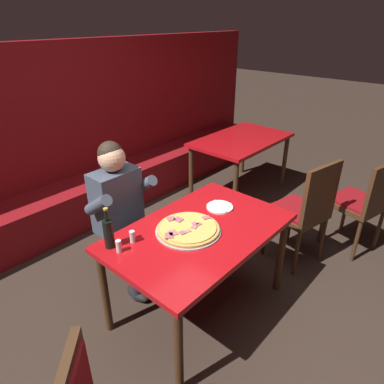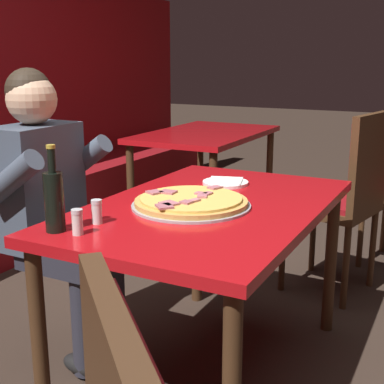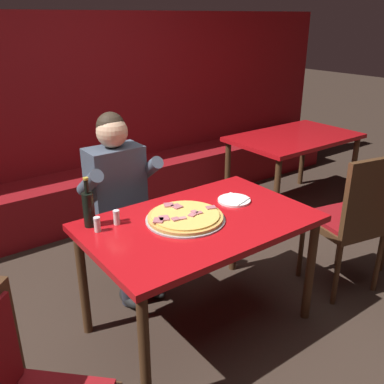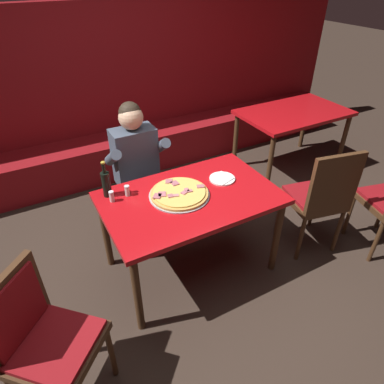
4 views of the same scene
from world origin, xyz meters
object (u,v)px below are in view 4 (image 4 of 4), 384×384
object	(u,v)px
dining_chair_side_aisle	(41,336)
pizza	(179,193)
dining_chair_far_left	(321,194)
plate_white_paper	(222,179)
shaker_parmesan	(112,197)
shaker_red_pepper_flakes	(127,191)
diner_seated_blue_shirt	(139,167)
main_dining_table	(190,205)
background_dining_table	(293,118)
beer_bottle	(106,183)

from	to	relation	value
dining_chair_side_aisle	pizza	bearing A→B (deg)	27.67
dining_chair_far_left	dining_chair_side_aisle	xyz separation A→B (m)	(-2.29, -0.23, -0.01)
plate_white_paper	dining_chair_far_left	distance (m)	0.86
pizza	dining_chair_far_left	distance (m)	1.22
shaker_parmesan	dining_chair_far_left	size ratio (longest dim) A/B	0.08
shaker_red_pepper_flakes	diner_seated_blue_shirt	world-z (taller)	diner_seated_blue_shirt
shaker_parmesan	shaker_red_pepper_flakes	bearing A→B (deg)	7.62
shaker_red_pepper_flakes	dining_chair_side_aisle	distance (m)	1.13
main_dining_table	dining_chair_far_left	size ratio (longest dim) A/B	1.29
background_dining_table	dining_chair_side_aisle	bearing A→B (deg)	-154.48
beer_bottle	dining_chair_far_left	world-z (taller)	beer_bottle
main_dining_table	pizza	xyz separation A→B (m)	(-0.07, 0.05, 0.10)
plate_white_paper	shaker_red_pepper_flakes	distance (m)	0.77
plate_white_paper	shaker_parmesan	size ratio (longest dim) A/B	2.44
main_dining_table	beer_bottle	size ratio (longest dim) A/B	4.58
pizza	diner_seated_blue_shirt	bearing A→B (deg)	98.24
main_dining_table	beer_bottle	bearing A→B (deg)	150.51
main_dining_table	background_dining_table	distance (m)	2.13
background_dining_table	shaker_red_pepper_flakes	bearing A→B (deg)	-163.19
dining_chair_far_left	beer_bottle	bearing A→B (deg)	158.84
dining_chair_side_aisle	diner_seated_blue_shirt	bearing A→B (deg)	49.16
plate_white_paper	dining_chair_far_left	world-z (taller)	dining_chair_far_left
diner_seated_blue_shirt	pizza	bearing A→B (deg)	-81.76
dining_chair_far_left	background_dining_table	size ratio (longest dim) A/B	0.81
plate_white_paper	shaker_parmesan	xyz separation A→B (m)	(-0.88, 0.14, 0.03)
pizza	dining_chair_far_left	bearing A→B (deg)	-17.70
plate_white_paper	shaker_red_pepper_flakes	world-z (taller)	shaker_red_pepper_flakes
shaker_red_pepper_flakes	plate_white_paper	bearing A→B (deg)	-11.66
diner_seated_blue_shirt	background_dining_table	world-z (taller)	diner_seated_blue_shirt
shaker_red_pepper_flakes	diner_seated_blue_shirt	distance (m)	0.50
beer_bottle	shaker_red_pepper_flakes	xyz separation A→B (m)	(0.13, -0.07, -0.07)
background_dining_table	main_dining_table	bearing A→B (deg)	-153.81
main_dining_table	diner_seated_blue_shirt	world-z (taller)	diner_seated_blue_shirt
plate_white_paper	pizza	bearing A→B (deg)	-175.19
pizza	plate_white_paper	bearing A→B (deg)	4.81
beer_bottle	background_dining_table	xyz separation A→B (m)	(2.46, 0.63, -0.20)
pizza	diner_seated_blue_shirt	distance (m)	0.62
pizza	dining_chair_side_aisle	distance (m)	1.30
diner_seated_blue_shirt	dining_chair_side_aisle	size ratio (longest dim) A/B	1.31
dining_chair_side_aisle	shaker_red_pepper_flakes	bearing A→B (deg)	44.81
shaker_parmesan	shaker_red_pepper_flakes	xyz separation A→B (m)	(0.13, 0.02, 0.00)
shaker_parmesan	diner_seated_blue_shirt	bearing A→B (deg)	49.16
beer_bottle	plate_white_paper	bearing A→B (deg)	-14.40
beer_bottle	shaker_red_pepper_flakes	distance (m)	0.17
shaker_red_pepper_flakes	dining_chair_far_left	bearing A→B (deg)	-20.46
shaker_parmesan	dining_chair_far_left	xyz separation A→B (m)	(1.62, -0.54, -0.19)
diner_seated_blue_shirt	dining_chair_side_aisle	world-z (taller)	diner_seated_blue_shirt
beer_bottle	background_dining_table	size ratio (longest dim) A/B	0.23
plate_white_paper	beer_bottle	xyz separation A→B (m)	(-0.89, 0.23, 0.10)
main_dining_table	shaker_parmesan	world-z (taller)	shaker_parmesan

